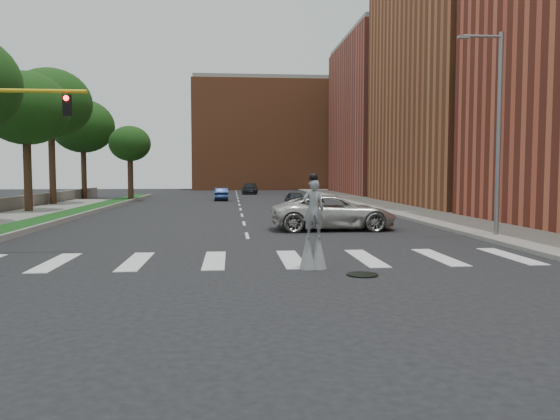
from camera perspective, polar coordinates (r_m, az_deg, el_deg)
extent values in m
plane|color=black|center=(17.40, -2.69, -5.77)|extent=(160.00, 160.00, 0.00)
cube|color=#113D13|center=(38.77, -21.25, -0.45)|extent=(2.00, 60.00, 0.25)
cube|color=gray|center=(38.49, -19.75, -0.42)|extent=(0.20, 60.00, 0.28)
cube|color=slate|center=(44.25, 12.28, 0.20)|extent=(5.00, 90.00, 0.18)
cylinder|color=black|center=(15.85, 8.59, -6.69)|extent=(0.90, 0.90, 0.04)
cube|color=#995130|center=(53.10, 20.91, 13.55)|extent=(16.00, 22.00, 24.00)
cube|color=#A24A3C|center=(75.00, 12.71, 9.30)|extent=(16.00, 22.00, 20.00)
cube|color=#995130|center=(95.56, -1.08, 7.63)|extent=(26.00, 14.00, 18.00)
cylinder|color=slate|center=(25.97, 21.89, 7.14)|extent=(0.20, 0.20, 9.00)
cylinder|color=slate|center=(26.24, 20.52, 16.64)|extent=(1.80, 0.12, 0.12)
cube|color=slate|center=(25.86, 18.64, 16.75)|extent=(0.50, 0.18, 0.12)
cylinder|color=gold|center=(21.73, -26.30, 11.13)|extent=(5.20, 0.14, 0.14)
cube|color=black|center=(21.08, -21.36, 10.13)|extent=(0.28, 0.18, 0.75)
cylinder|color=#FF0C0C|center=(21.01, -21.45, 10.84)|extent=(0.18, 0.06, 0.18)
cylinder|color=#332014|center=(16.70, 4.02, -4.59)|extent=(0.07, 0.07, 0.92)
cylinder|color=#332014|center=(16.65, 2.93, -4.61)|extent=(0.07, 0.07, 0.92)
cone|color=slate|center=(16.68, 4.02, -4.20)|extent=(0.52, 0.52, 1.14)
cone|color=slate|center=(16.63, 2.93, -4.22)|extent=(0.52, 0.52, 1.14)
imported|color=slate|center=(16.52, 3.49, 0.07)|extent=(0.67, 0.44, 1.81)
sphere|color=black|center=(16.48, 3.51, 3.42)|extent=(0.26, 0.26, 0.26)
cylinder|color=black|center=(16.48, 3.51, 3.24)|extent=(0.34, 0.34, 0.02)
cube|color=yellow|center=(16.63, 3.42, 1.81)|extent=(0.22, 0.05, 0.10)
imported|color=beige|center=(27.95, 5.62, -0.26)|extent=(6.37, 3.00, 1.76)
imported|color=black|center=(46.01, 1.64, 1.12)|extent=(1.70, 3.82, 1.28)
imported|color=navy|center=(56.91, -6.16, 1.66)|extent=(1.46, 3.95, 1.29)
imported|color=black|center=(73.01, -3.17, 2.24)|extent=(2.39, 5.08, 1.43)
cylinder|color=#332014|center=(42.56, -24.87, 3.64)|extent=(0.56, 0.56, 5.91)
ellipsoid|color=black|center=(42.80, -25.04, 9.62)|extent=(6.04, 6.04, 5.13)
cylinder|color=#332014|center=(51.35, -22.70, 4.38)|extent=(0.56, 0.56, 7.14)
ellipsoid|color=black|center=(51.68, -22.86, 10.28)|extent=(6.96, 6.96, 5.92)
cylinder|color=#332014|center=(62.40, -19.81, 3.89)|extent=(0.56, 0.56, 6.17)
ellipsoid|color=black|center=(62.59, -19.91, 8.24)|extent=(6.67, 6.67, 5.67)
cylinder|color=#332014|center=(57.04, -15.35, 3.28)|extent=(0.56, 0.56, 4.76)
ellipsoid|color=black|center=(57.10, -15.42, 6.72)|extent=(4.16, 4.16, 3.54)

